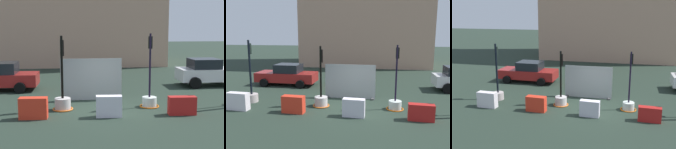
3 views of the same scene
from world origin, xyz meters
The scene contains 10 objects.
ground_plane centered at (0.00, 0.00, 0.00)m, with size 120.00×120.00×0.00m, color #243228.
traffic_light_0 centered at (-6.17, 0.27, 0.62)m, with size 0.72×0.72×3.59m.
traffic_light_1 centered at (-1.97, 0.13, 0.49)m, with size 0.92×0.92×3.29m.
traffic_light_2 centered at (2.00, 0.28, 0.47)m, with size 0.90×0.90×3.38m.
construction_barrier_0 centered at (-6.11, -1.20, 0.46)m, with size 1.18×0.49×0.92m.
construction_barrier_1 centered at (-3.09, -1.15, 0.43)m, with size 1.14×0.51×0.87m.
construction_barrier_2 centered at (-0.03, -1.22, 0.44)m, with size 1.08×0.46×0.88m.
construction_barrier_3 centered at (3.07, -1.20, 0.39)m, with size 1.18×0.47×0.78m.
car_red_compact centered at (-5.83, 4.92, 0.79)m, with size 4.58×2.22×1.63m.
site_fence_panel centered at (-0.61, 1.97, 0.99)m, with size 3.07×0.50×2.10m.
Camera 3 is at (1.91, -15.09, 5.63)m, focal length 44.02 mm.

